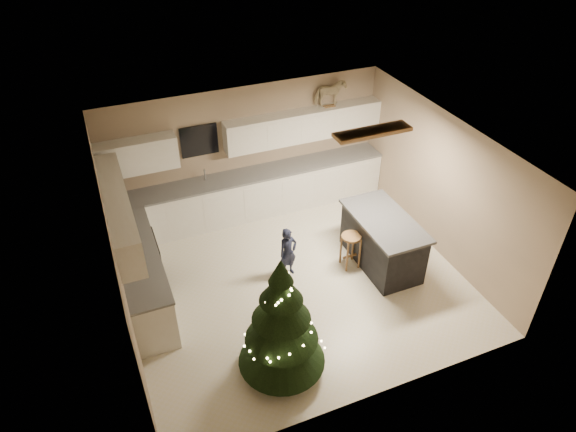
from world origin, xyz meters
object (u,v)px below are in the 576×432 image
object	(u,v)px
island	(382,241)
toddler	(288,252)
bar_stool	(351,243)
christmas_tree	(281,328)
rocking_horse	(330,93)

from	to	relation	value
island	toddler	distance (m)	1.69
bar_stool	christmas_tree	world-z (taller)	christmas_tree
christmas_tree	rocking_horse	world-z (taller)	rocking_horse
island	toddler	xyz separation A→B (m)	(-1.65, 0.34, -0.00)
bar_stool	toddler	distance (m)	1.12
christmas_tree	rocking_horse	size ratio (longest dim) A/B	3.40
bar_stool	rocking_horse	distance (m)	2.98
toddler	rocking_horse	distance (m)	3.26
christmas_tree	toddler	bearing A→B (deg)	65.13
christmas_tree	rocking_horse	bearing A→B (deg)	56.64
bar_stool	rocking_horse	xyz separation A→B (m)	(0.63, 2.30, 1.77)
island	rocking_horse	bearing A→B (deg)	88.01
island	rocking_horse	distance (m)	3.03
bar_stool	rocking_horse	world-z (taller)	rocking_horse
island	bar_stool	size ratio (longest dim) A/B	2.57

